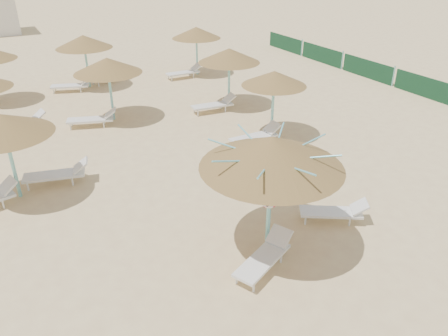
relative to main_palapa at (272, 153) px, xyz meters
name	(u,v)px	position (x,y,z in m)	size (l,w,h in m)	color
ground	(250,242)	(-0.30, 0.34, -2.68)	(120.00, 120.00, 0.00)	#E1C689
main_palapa	(272,153)	(0.00, 0.00, 0.00)	(3.44, 3.44, 3.08)	#77CCCF
lounger_main_a	(265,256)	(-0.51, -0.67, -2.35)	(1.95, 1.33, 0.69)	white
lounger_main_b	(335,211)	(2.30, 0.03, -2.36)	(1.85, 1.43, 0.67)	white
palapa_field	(113,62)	(-0.51, 11.56, -0.36)	(14.79, 13.28, 2.72)	#77CCCF
windbreak_fence	(368,69)	(13.70, 10.30, -2.18)	(0.08, 19.84, 1.10)	#1A5028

